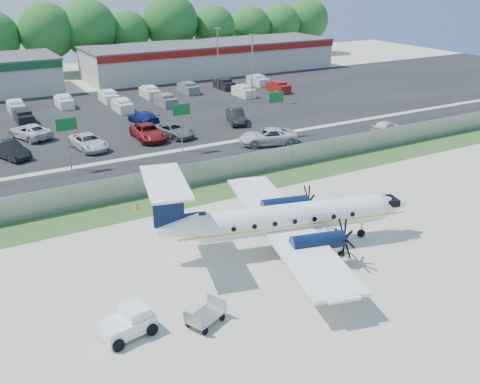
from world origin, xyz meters
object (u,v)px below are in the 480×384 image
aircraft (286,218)px  baggage_cart_near (205,315)px  baggage_cart_far (327,250)px  pushback_tug (129,322)px

aircraft → baggage_cart_near: 9.60m
baggage_cart_far → pushback_tug: bearing=-174.2°
aircraft → baggage_cart_near: aircraft is taller
baggage_cart_near → aircraft: bearing=30.5°
aircraft → baggage_cart_far: (1.64, -2.30, -1.63)m
baggage_cart_far → aircraft: bearing=125.5°
aircraft → pushback_tug: 12.44m
pushback_tug → baggage_cart_near: pushback_tug is taller
aircraft → baggage_cart_far: 3.26m
pushback_tug → aircraft: bearing=17.2°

